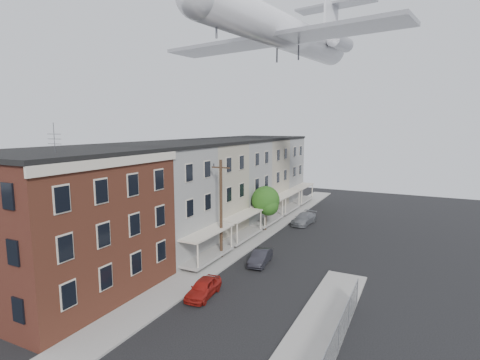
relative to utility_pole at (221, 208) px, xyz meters
The scene contains 15 objects.
sidewalk_left 7.57m from the utility_pole, 89.05° to the left, with size 3.00×62.00×0.12m, color gray.
curb_left 7.72m from the utility_pole, 75.52° to the left, with size 0.15×62.00×0.14m, color gray.
curb_right 16.07m from the utility_pole, 51.19° to the right, with size 0.15×26.00×0.14m, color gray.
corner_building 12.73m from the utility_pole, 120.17° to the right, with size 10.31×12.30×12.15m.
row_house_a 6.55m from the utility_pole, 166.73° to the right, with size 11.98×7.00×10.30m.
row_house_b 8.42m from the utility_pole, 139.15° to the left, with size 11.98×7.00×10.30m.
row_house_c 14.03m from the utility_pole, 116.97° to the left, with size 11.98×7.00×10.30m.
row_house_d 20.52m from the utility_pole, 108.07° to the left, with size 11.98×7.00×10.30m.
row_house_e 27.26m from the utility_pole, 103.50° to the left, with size 11.98×7.00×10.30m.
utility_pole is the anchor object (origin of this frame).
street_tree 10.00m from the utility_pole, 88.11° to the left, with size 3.22×3.20×5.20m.
car_near 8.81m from the utility_pole, 70.22° to the right, with size 1.49×3.71×1.27m, color maroon.
car_mid 5.56m from the utility_pole, ahead, with size 1.32×3.78×1.25m, color black.
car_far 15.72m from the utility_pole, 77.44° to the left, with size 1.90×4.68×1.36m, color slate.
airplane 19.79m from the utility_pole, 77.17° to the left, with size 26.26×30.00×8.62m.
Camera 1 is at (10.41, -10.61, 11.96)m, focal length 28.00 mm.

